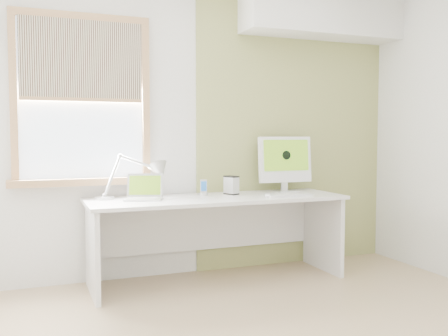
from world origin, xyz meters
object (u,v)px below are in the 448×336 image
laptop (144,193)px  imac (285,161)px  desk (215,218)px  external_drive (231,185)px  desk_lamp (150,175)px

laptop → imac: (1.36, 0.11, 0.24)m
desk → external_drive: 0.34m
laptop → external_drive: laptop is taller
laptop → external_drive: bearing=4.4°
desk → laptop: 0.67m
desk_lamp → external_drive: 0.74m
desk_lamp → laptop: bearing=-128.1°
external_drive → desk: bearing=-158.3°
desk_lamp → laptop: 0.18m
desk_lamp → external_drive: size_ratio=3.96×
laptop → imac: size_ratio=0.68×
external_drive → imac: imac is taller
desk → imac: (0.74, 0.12, 0.48)m
desk → desk_lamp: bearing=170.4°
desk → laptop: bearing=179.0°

